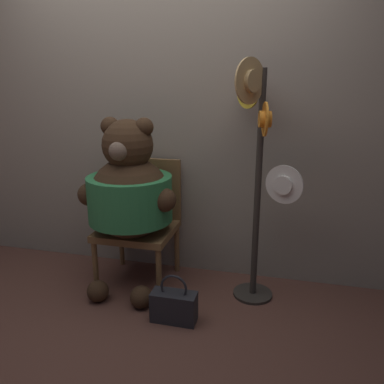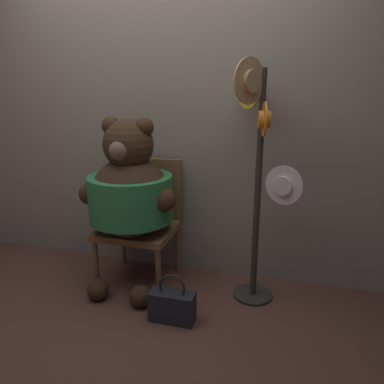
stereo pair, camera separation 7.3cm
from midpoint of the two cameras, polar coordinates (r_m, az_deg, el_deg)
The scene contains 6 objects.
ground_plane at distance 2.64m, azimuth -10.34°, elevation -17.96°, with size 14.00×14.00×0.00m, color brown.
wall_back at distance 2.95m, azimuth -5.12°, elevation 10.26°, with size 8.00×0.10×2.35m.
chair at distance 2.90m, azimuth -8.48°, elevation -3.82°, with size 0.54×0.51×0.92m.
teddy_bear at distance 2.68m, azimuth -10.26°, elevation -0.16°, with size 0.72×0.64×1.26m.
hat_display_rack at distance 2.46m, azimuth 9.22°, elevation 4.61°, with size 0.47×0.48×1.62m.
handbag_on_ground at distance 2.50m, azimuth -3.65°, elevation -16.90°, with size 0.29×0.13×0.33m.
Camera 1 is at (0.92, -1.99, 1.46)m, focal length 35.00 mm.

